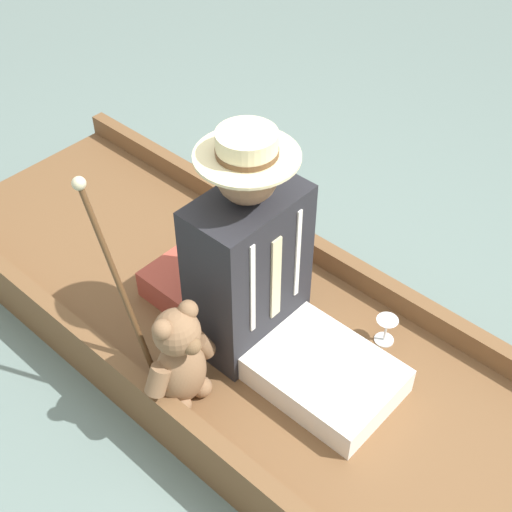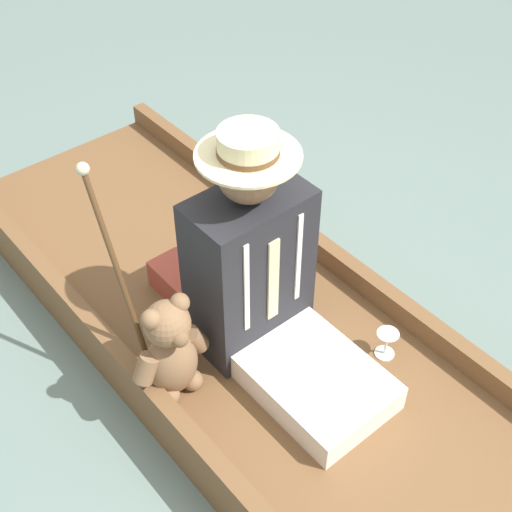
{
  "view_description": "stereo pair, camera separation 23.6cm",
  "coord_description": "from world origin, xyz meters",
  "px_view_note": "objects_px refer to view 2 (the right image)",
  "views": [
    {
      "loc": [
        1.29,
        1.09,
        2.18
      ],
      "look_at": [
        0.01,
        -0.07,
        0.57
      ],
      "focal_mm": 50.0,
      "sensor_mm": 36.0,
      "label": 1
    },
    {
      "loc": [
        1.12,
        1.26,
        2.18
      ],
      "look_at": [
        0.01,
        -0.07,
        0.57
      ],
      "focal_mm": 50.0,
      "sensor_mm": 36.0,
      "label": 2
    }
  ],
  "objects_px": {
    "teddy_bear": "(171,351)",
    "walking_cane": "(113,257)",
    "wine_glass": "(387,339)",
    "seated_person": "(263,281)"
  },
  "relations": [
    {
      "from": "seated_person",
      "to": "walking_cane",
      "type": "distance_m",
      "value": 0.5
    },
    {
      "from": "walking_cane",
      "to": "teddy_bear",
      "type": "bearing_deg",
      "value": 96.01
    },
    {
      "from": "seated_person",
      "to": "teddy_bear",
      "type": "bearing_deg",
      "value": -12.45
    },
    {
      "from": "wine_glass",
      "to": "walking_cane",
      "type": "relative_size",
      "value": 0.15
    },
    {
      "from": "teddy_bear",
      "to": "wine_glass",
      "type": "relative_size",
      "value": 3.78
    },
    {
      "from": "seated_person",
      "to": "walking_cane",
      "type": "height_order",
      "value": "seated_person"
    },
    {
      "from": "walking_cane",
      "to": "wine_glass",
      "type": "bearing_deg",
      "value": 138.44
    },
    {
      "from": "teddy_bear",
      "to": "wine_glass",
      "type": "xyz_separation_m",
      "value": [
        -0.67,
        0.36,
        -0.12
      ]
    },
    {
      "from": "teddy_bear",
      "to": "walking_cane",
      "type": "distance_m",
      "value": 0.36
    },
    {
      "from": "teddy_bear",
      "to": "walking_cane",
      "type": "height_order",
      "value": "walking_cane"
    }
  ]
}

